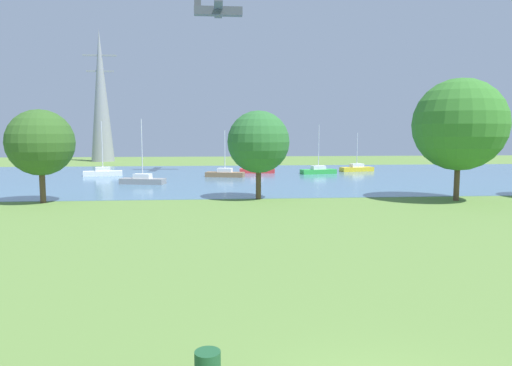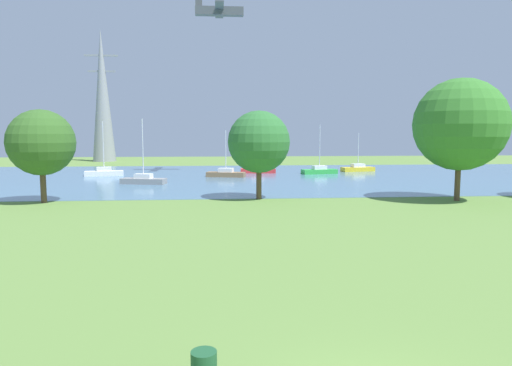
{
  "view_description": "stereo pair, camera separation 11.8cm",
  "coord_description": "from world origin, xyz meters",
  "px_view_note": "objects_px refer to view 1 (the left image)",
  "views": [
    {
      "loc": [
        -3.24,
        -7.7,
        5.39
      ],
      "look_at": [
        -0.74,
        21.15,
        2.28
      ],
      "focal_mm": 32.21,
      "sensor_mm": 36.0,
      "label": 1
    },
    {
      "loc": [
        -3.12,
        -7.71,
        5.39
      ],
      "look_at": [
        -0.74,
        21.15,
        2.28
      ],
      "focal_mm": 32.21,
      "sensor_mm": 36.0,
      "label": 2
    }
  ],
  "objects_px": {
    "light_aircraft": "(218,11)",
    "tree_west_far": "(459,125)",
    "sailboat_brown": "(225,173)",
    "tree_east_far": "(258,142)",
    "sailboat_red": "(257,170)",
    "sailboat_green": "(318,171)",
    "sailboat_yellow": "(357,168)",
    "electricity_pylon": "(101,96)",
    "sailboat_white": "(103,172)",
    "tree_east_near": "(40,143)",
    "sailboat_gray": "(143,180)"
  },
  "relations": [
    {
      "from": "sailboat_green",
      "to": "tree_east_far",
      "type": "xyz_separation_m",
      "value": [
        -10.25,
        -23.16,
        4.26
      ]
    },
    {
      "from": "tree_east_far",
      "to": "sailboat_white",
      "type": "bearing_deg",
      "value": 128.32
    },
    {
      "from": "sailboat_white",
      "to": "light_aircraft",
      "type": "relative_size",
      "value": 0.83
    },
    {
      "from": "sailboat_red",
      "to": "tree_east_near",
      "type": "xyz_separation_m",
      "value": [
        -19.15,
        -25.81,
        4.24
      ]
    },
    {
      "from": "tree_west_far",
      "to": "sailboat_yellow",
      "type": "bearing_deg",
      "value": 88.51
    },
    {
      "from": "sailboat_white",
      "to": "electricity_pylon",
      "type": "xyz_separation_m",
      "value": [
        -7.64,
        32.16,
        12.32
      ]
    },
    {
      "from": "tree_east_near",
      "to": "light_aircraft",
      "type": "relative_size",
      "value": 0.87
    },
    {
      "from": "sailboat_white",
      "to": "tree_west_far",
      "type": "xyz_separation_m",
      "value": [
        33.98,
        -25.14,
        5.66
      ]
    },
    {
      "from": "electricity_pylon",
      "to": "tree_east_near",
      "type": "bearing_deg",
      "value": -81.16
    },
    {
      "from": "sailboat_red",
      "to": "sailboat_green",
      "type": "bearing_deg",
      "value": -13.6
    },
    {
      "from": "sailboat_yellow",
      "to": "sailboat_green",
      "type": "bearing_deg",
      "value": -150.96
    },
    {
      "from": "tree_east_near",
      "to": "tree_west_far",
      "type": "xyz_separation_m",
      "value": [
        32.95,
        -1.6,
        1.41
      ]
    },
    {
      "from": "tree_east_near",
      "to": "electricity_pylon",
      "type": "height_order",
      "value": "electricity_pylon"
    },
    {
      "from": "sailboat_yellow",
      "to": "sailboat_white",
      "type": "xyz_separation_m",
      "value": [
        -34.73,
        -3.85,
        0.02
      ]
    },
    {
      "from": "sailboat_white",
      "to": "light_aircraft",
      "type": "height_order",
      "value": "light_aircraft"
    },
    {
      "from": "sailboat_green",
      "to": "sailboat_white",
      "type": "bearing_deg",
      "value": -179.41
    },
    {
      "from": "sailboat_white",
      "to": "tree_east_near",
      "type": "relative_size",
      "value": 0.96
    },
    {
      "from": "tree_west_far",
      "to": "electricity_pylon",
      "type": "height_order",
      "value": "electricity_pylon"
    },
    {
      "from": "tree_east_far",
      "to": "light_aircraft",
      "type": "bearing_deg",
      "value": 96.82
    },
    {
      "from": "sailboat_green",
      "to": "tree_east_near",
      "type": "relative_size",
      "value": 0.91
    },
    {
      "from": "sailboat_yellow",
      "to": "tree_west_far",
      "type": "bearing_deg",
      "value": -91.49
    },
    {
      "from": "sailboat_brown",
      "to": "tree_east_far",
      "type": "height_order",
      "value": "tree_east_far"
    },
    {
      "from": "sailboat_gray",
      "to": "sailboat_green",
      "type": "bearing_deg",
      "value": 26.56
    },
    {
      "from": "sailboat_yellow",
      "to": "tree_east_near",
      "type": "relative_size",
      "value": 0.75
    },
    {
      "from": "tree_east_far",
      "to": "light_aircraft",
      "type": "xyz_separation_m",
      "value": [
        -3.07,
        25.65,
        16.94
      ]
    },
    {
      "from": "sailboat_green",
      "to": "light_aircraft",
      "type": "relative_size",
      "value": 0.79
    },
    {
      "from": "sailboat_brown",
      "to": "sailboat_white",
      "type": "distance_m",
      "value": 15.97
    },
    {
      "from": "sailboat_green",
      "to": "electricity_pylon",
      "type": "distance_m",
      "value": 49.6
    },
    {
      "from": "sailboat_white",
      "to": "tree_east_far",
      "type": "distance_m",
      "value": 29.45
    },
    {
      "from": "sailboat_brown",
      "to": "tree_east_near",
      "type": "distance_m",
      "value": 25.47
    },
    {
      "from": "sailboat_red",
      "to": "tree_west_far",
      "type": "relative_size",
      "value": 0.7
    },
    {
      "from": "sailboat_yellow",
      "to": "electricity_pylon",
      "type": "height_order",
      "value": "electricity_pylon"
    },
    {
      "from": "sailboat_green",
      "to": "light_aircraft",
      "type": "xyz_separation_m",
      "value": [
        -13.32,
        2.49,
        21.2
      ]
    },
    {
      "from": "electricity_pylon",
      "to": "sailboat_red",
      "type": "bearing_deg",
      "value": -47.07
    },
    {
      "from": "tree_east_near",
      "to": "sailboat_green",
      "type": "bearing_deg",
      "value": 41.13
    },
    {
      "from": "sailboat_brown",
      "to": "tree_east_far",
      "type": "xyz_separation_m",
      "value": [
        2.4,
        -19.73,
        4.27
      ]
    },
    {
      "from": "sailboat_yellow",
      "to": "tree_east_far",
      "type": "bearing_deg",
      "value": -121.96
    },
    {
      "from": "sailboat_green",
      "to": "sailboat_yellow",
      "type": "relative_size",
      "value": 1.21
    },
    {
      "from": "sailboat_brown",
      "to": "light_aircraft",
      "type": "height_order",
      "value": "light_aircraft"
    },
    {
      "from": "sailboat_gray",
      "to": "sailboat_yellow",
      "type": "bearing_deg",
      "value": 27.14
    },
    {
      "from": "tree_east_near",
      "to": "tree_east_far",
      "type": "bearing_deg",
      "value": 2.28
    },
    {
      "from": "sailboat_red",
      "to": "electricity_pylon",
      "type": "height_order",
      "value": "electricity_pylon"
    },
    {
      "from": "light_aircraft",
      "to": "tree_west_far",
      "type": "bearing_deg",
      "value": -55.8
    },
    {
      "from": "tree_east_near",
      "to": "sailboat_red",
      "type": "bearing_deg",
      "value": 53.43
    },
    {
      "from": "sailboat_yellow",
      "to": "light_aircraft",
      "type": "xyz_separation_m",
      "value": [
        -19.73,
        -1.07,
        21.21
      ]
    },
    {
      "from": "electricity_pylon",
      "to": "tree_east_far",
      "type": "bearing_deg",
      "value": -64.96
    },
    {
      "from": "sailboat_gray",
      "to": "sailboat_brown",
      "type": "bearing_deg",
      "value": 39.47
    },
    {
      "from": "tree_west_far",
      "to": "light_aircraft",
      "type": "xyz_separation_m",
      "value": [
        -18.98,
        27.93,
        15.54
      ]
    },
    {
      "from": "sailboat_green",
      "to": "sailboat_red",
      "type": "bearing_deg",
      "value": 166.4
    },
    {
      "from": "sailboat_white",
      "to": "electricity_pylon",
      "type": "distance_m",
      "value": 35.28
    }
  ]
}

